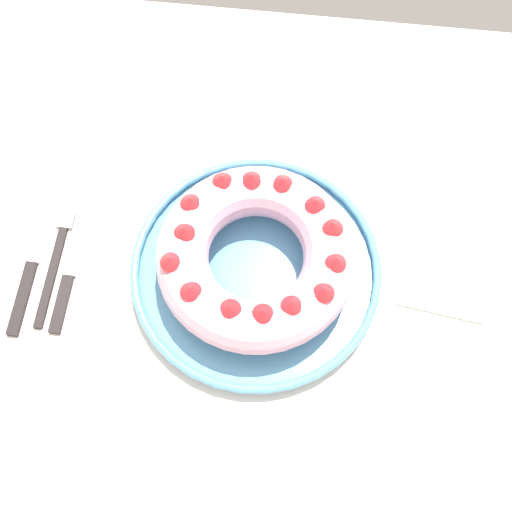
{
  "coord_description": "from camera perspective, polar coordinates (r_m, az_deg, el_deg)",
  "views": [
    {
      "loc": [
        0.06,
        -0.27,
        1.53
      ],
      "look_at": [
        0.03,
        0.03,
        0.79
      ],
      "focal_mm": 42.0,
      "sensor_mm": 36.0,
      "label": 1
    }
  ],
  "objects": [
    {
      "name": "serving_dish",
      "position": [
        0.85,
        -0.0,
        -1.27
      ],
      "size": [
        0.35,
        0.35,
        0.03
      ],
      "color": "#518EB2",
      "rests_on": "dining_table"
    },
    {
      "name": "ground_plane",
      "position": [
        1.55,
        -1.2,
        -12.32
      ],
      "size": [
        8.0,
        8.0,
        0.0
      ],
      "primitive_type": "plane",
      "color": "#4C4742"
    },
    {
      "name": "fork",
      "position": [
        0.92,
        -18.25,
        0.85
      ],
      "size": [
        0.02,
        0.21,
        0.01
      ],
      "rotation": [
        0.0,
        0.0,
        0.07
      ],
      "color": "black",
      "rests_on": "dining_table"
    },
    {
      "name": "bundt_cake",
      "position": [
        0.8,
        -0.0,
        0.04
      ],
      "size": [
        0.27,
        0.27,
        0.08
      ],
      "color": "#E09EAD",
      "rests_on": "serving_dish"
    },
    {
      "name": "napkin",
      "position": [
        0.89,
        17.34,
        -2.74
      ],
      "size": [
        0.13,
        0.1,
        0.0
      ],
      "primitive_type": "cube",
      "rotation": [
        0.0,
        0.0,
        -0.13
      ],
      "color": "#B2D1B7",
      "rests_on": "dining_table"
    },
    {
      "name": "dining_table",
      "position": [
        0.93,
        -1.98,
        -5.21
      ],
      "size": [
        1.42,
        1.05,
        0.73
      ],
      "color": "beige",
      "rests_on": "ground_plane"
    },
    {
      "name": "cake_knife",
      "position": [
        0.89,
        -17.47,
        -2.04
      ],
      "size": [
        0.02,
        0.19,
        0.01
      ],
      "rotation": [
        0.0,
        0.0,
        -0.06
      ],
      "color": "black",
      "rests_on": "dining_table"
    },
    {
      "name": "serving_knife",
      "position": [
        0.92,
        -20.59,
        -0.85
      ],
      "size": [
        0.02,
        0.24,
        0.01
      ],
      "rotation": [
        0.0,
        0.0,
        -0.02
      ],
      "color": "black",
      "rests_on": "dining_table"
    }
  ]
}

